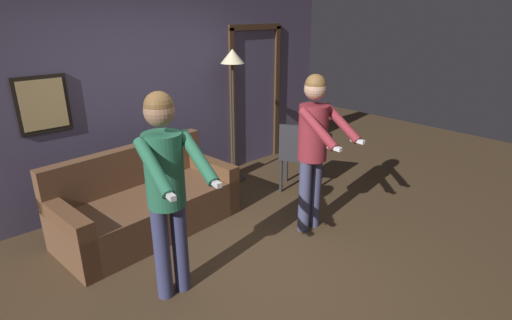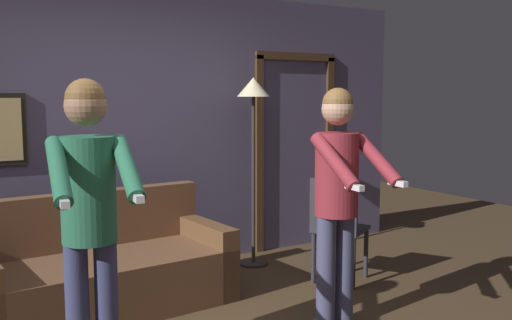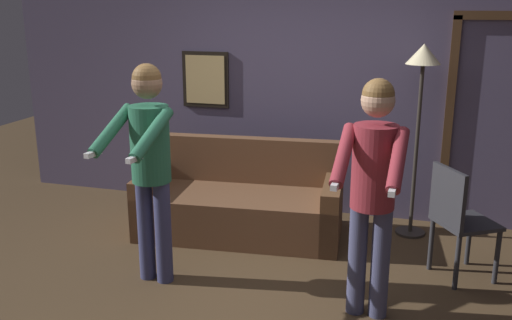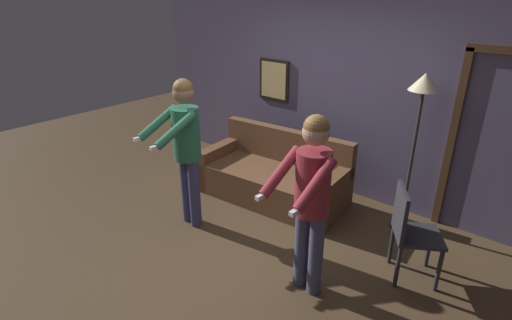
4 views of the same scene
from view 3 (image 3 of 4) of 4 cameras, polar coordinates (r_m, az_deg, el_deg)
name	(u,v)px [view 3 (image 3 of 4)]	position (r m, az deg, el deg)	size (l,w,h in m)	color
ground_plane	(235,296)	(4.45, -2.15, -13.44)	(12.00, 12.00, 0.00)	#4D3924
back_wall_assembly	(298,88)	(5.92, 4.19, 7.17)	(6.40, 0.10, 2.60)	#544C6A
couch	(241,205)	(5.48, -1.50, -4.52)	(1.97, 1.02, 0.87)	brown
torchiere_lamp	(422,80)	(5.37, 16.24, 7.65)	(0.31, 0.31, 1.80)	#332D28
person_standing_left	(149,154)	(4.38, -10.64, 0.60)	(0.48, 0.70, 1.73)	#3B3E6A
person_standing_right	(373,179)	(3.89, 11.63, -1.84)	(0.45, 0.66, 1.69)	#44476B
dining_chair_distant	(457,216)	(4.78, 19.49, -5.34)	(0.58, 0.58, 0.93)	#2D2D33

